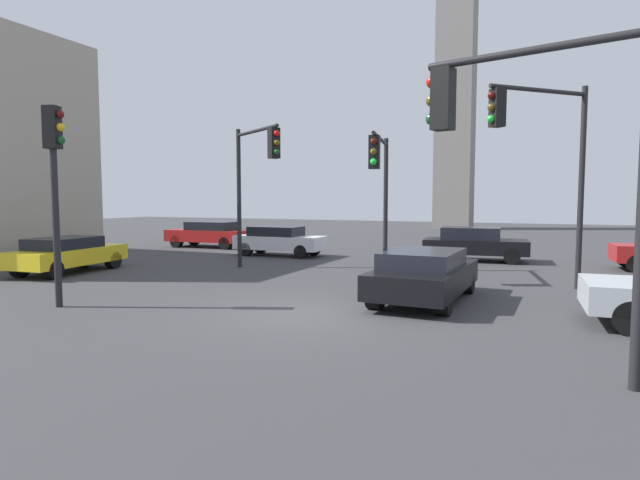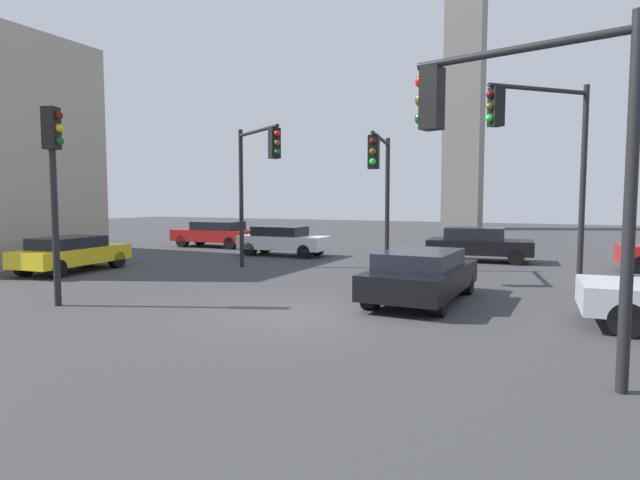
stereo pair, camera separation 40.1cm
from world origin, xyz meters
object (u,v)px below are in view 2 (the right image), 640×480
Objects in this scene: car_3 at (421,274)px; car_5 at (478,243)px; car_0 at (72,253)px; traffic_light_1 at (543,144)px; car_1 at (283,240)px; car_6 at (215,233)px; traffic_light_4 at (381,174)px; traffic_light_0 at (519,133)px; traffic_light_3 at (54,168)px; traffic_light_2 at (257,167)px.

car_5 is (0.00, 9.45, 0.05)m from car_3.
car_3 is (12.63, 0.01, 0.01)m from car_0.
car_1 is at bearing -70.03° from traffic_light_1.
traffic_light_4 is at bearing 148.35° from car_6.
traffic_light_0 is at bearing -84.92° from car_5.
traffic_light_1 is at bearing -77.06° from traffic_light_0.
traffic_light_3 reaches higher than car_6.
traffic_light_3 reaches higher than car_3.
traffic_light_1 is at bearing -26.41° from car_1.
traffic_light_1 is 15.87m from car_0.
traffic_light_2 is at bearing 132.85° from car_6.
car_1 is 8.59m from car_5.
traffic_light_4 is 6.89m from car_5.
traffic_light_0 reaches higher than car_6.
traffic_light_2 reaches higher than car_6.
traffic_light_0 is 22.28m from car_6.
traffic_light_4 is (5.62, 7.81, 0.08)m from traffic_light_3.
car_5 is at bearing 175.27° from car_6.
traffic_light_3 is 12.45m from car_1.
traffic_light_1 reaches higher than car_0.
car_5 is at bearing 78.10° from traffic_light_2.
car_5 is (8.44, 1.57, 0.03)m from car_1.
traffic_light_0 is 1.17× the size of car_0.
traffic_light_0 is at bearing 45.10° from traffic_light_1.
traffic_light_3 is at bearing -88.32° from car_1.
car_3 is (-2.65, -2.57, -3.40)m from traffic_light_1.
traffic_light_0 is at bearing -49.50° from car_1.
car_3 is at bearing 10.36° from traffic_light_2.
traffic_light_4 is 1.10× the size of car_5.
traffic_light_4 is at bearing -77.05° from car_0.
car_1 is (4.19, 7.88, 0.03)m from car_0.
car_6 is (-7.13, 7.15, -2.98)m from traffic_light_2.
traffic_light_1 is at bearing 68.50° from traffic_light_4.
car_3 reaches higher than car_0.
car_5 reaches higher than car_3.
traffic_light_3 is at bearing -125.27° from car_5.
traffic_light_0 is 7.26m from traffic_light_1.
car_6 is at bearing -68.96° from traffic_light_1.
traffic_light_2 is 7.93m from car_3.
car_3 is (8.44, -7.88, -0.02)m from car_1.
car_5 is at bearing -66.21° from traffic_light_0.
traffic_light_0 is 0.87× the size of traffic_light_1.
traffic_light_2 is at bearing 61.58° from traffic_light_3.
car_3 is at bearing -43.85° from car_1.
traffic_light_1 is at bearing 153.40° from car_6.
traffic_light_2 is 1.09× the size of traffic_light_3.
car_6 is at bearing -129.98° from traffic_light_4.
car_3 is 9.45m from car_5.
car_6 reaches higher than car_1.
car_5 is at bearing 1.81° from car_3.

